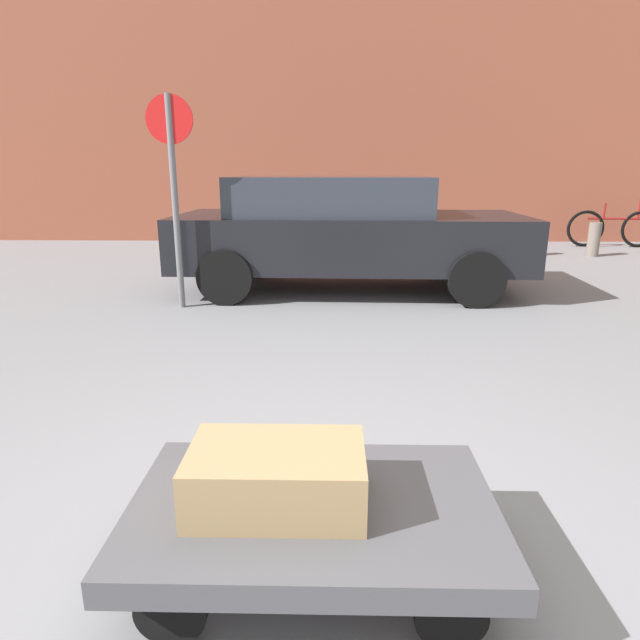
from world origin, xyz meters
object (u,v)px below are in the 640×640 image
suitcase_tan_rear_left (277,476)px  bollard_kerb_near (447,239)px  bollard_kerb_far (594,239)px  parked_car (345,230)px  luggage_cart (313,517)px  bicycle_leaning (613,228)px  no_parking_sign (173,179)px  bollard_kerb_mid (527,239)px

suitcase_tan_rear_left → bollard_kerb_near: (2.26, 8.06, -0.15)m
bollard_kerb_far → bollard_kerb_near: bearing=180.0°
parked_car → luggage_cart: bearing=-92.5°
luggage_cart → bicycle_leaning: 10.87m
bollard_kerb_far → no_parking_sign: size_ratio=0.26×
bicycle_leaning → bollard_kerb_near: bicycle_leaning is taller
suitcase_tan_rear_left → no_parking_sign: (-1.50, 4.21, 0.95)m
bollard_kerb_near → no_parking_sign: no_parking_sign is taller
parked_car → bollard_kerb_far: 5.38m
parked_car → bicycle_leaning: bearing=37.0°
parked_car → bollard_kerb_far: (4.52, 2.88, -0.46)m
luggage_cart → bollard_kerb_mid: 8.80m
bollard_kerb_near → parked_car: bearing=-123.4°
suitcase_tan_rear_left → bollard_kerb_mid: bollard_kerb_mid is taller
luggage_cart → no_parking_sign: size_ratio=0.59×
bicycle_leaning → no_parking_sign: size_ratio=0.78×
parked_car → bollard_kerb_far: parked_car is taller
luggage_cart → parked_car: bearing=87.5°
bollard_kerb_far → luggage_cart: bearing=-120.5°
bollard_kerb_near → no_parking_sign: size_ratio=0.26×
luggage_cart → bollard_kerb_near: bollard_kerb_near is taller
parked_car → bollard_kerb_mid: (3.33, 2.88, -0.46)m
suitcase_tan_rear_left → bollard_kerb_near: 8.38m
parked_car → no_parking_sign: size_ratio=1.92×
luggage_cart → parked_car: parked_car is taller
bollard_kerb_mid → bollard_kerb_near: bearing=180.0°
parked_car → bollard_kerb_near: bearing=56.6°
bollard_kerb_mid → no_parking_sign: no_parking_sign is taller
luggage_cart → suitcase_tan_rear_left: 0.22m
luggage_cart → bollard_kerb_near: bearing=75.2°
suitcase_tan_rear_left → parked_car: size_ratio=0.14×
suitcase_tan_rear_left → bollard_kerb_far: 9.42m
bollard_kerb_mid → no_parking_sign: (-5.19, -3.85, 1.10)m
suitcase_tan_rear_left → bollard_kerb_near: size_ratio=1.04×
no_parking_sign → suitcase_tan_rear_left: bearing=-70.4°
luggage_cart → suitcase_tan_rear_left: bearing=-171.8°
bicycle_leaning → bollard_kerb_far: bearing=-127.3°
luggage_cart → no_parking_sign: bearing=111.2°
suitcase_tan_rear_left → no_parking_sign: bearing=109.8°
suitcase_tan_rear_left → no_parking_sign: 4.57m
luggage_cart → no_parking_sign: 4.64m
parked_car → bollard_kerb_mid: 4.43m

